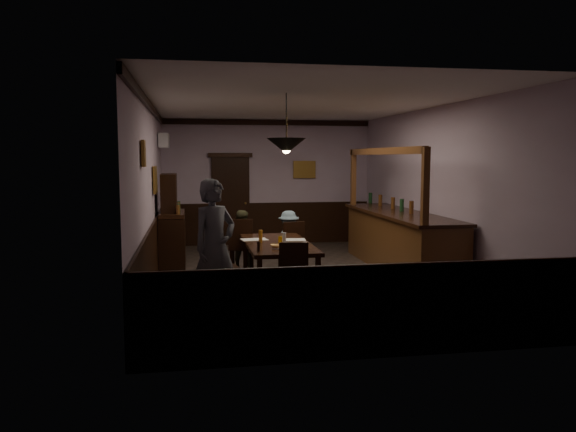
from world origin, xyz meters
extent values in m
cube|color=#2D2621|center=(0.00, 0.00, -0.01)|extent=(5.00, 8.00, 0.01)
cube|color=white|center=(0.00, 0.00, 3.00)|extent=(5.00, 8.00, 0.01)
cube|color=#AB93AA|center=(0.00, 4.00, 1.50)|extent=(5.00, 0.01, 3.00)
cube|color=#AB93AA|center=(0.00, -4.00, 1.50)|extent=(5.00, 0.01, 3.00)
cube|color=#AB93AA|center=(-2.50, 0.00, 1.50)|extent=(0.01, 8.00, 3.00)
cube|color=#AB93AA|center=(2.50, 0.00, 1.50)|extent=(0.01, 8.00, 3.00)
cube|color=black|center=(-0.49, -0.74, 0.72)|extent=(1.00, 2.20, 0.06)
cube|color=black|center=(-0.91, -1.76, 0.34)|extent=(0.07, 0.07, 0.69)
cube|color=black|center=(-0.07, -1.76, 0.34)|extent=(0.07, 0.07, 0.69)
cube|color=black|center=(-0.91, 0.28, 0.34)|extent=(0.07, 0.07, 0.69)
cube|color=black|center=(-0.07, 0.28, 0.34)|extent=(0.07, 0.07, 0.69)
cube|color=black|center=(-0.94, 0.61, 0.47)|extent=(0.51, 0.51, 0.05)
cube|color=black|center=(-0.98, 0.42, 0.75)|extent=(0.44, 0.12, 0.52)
cube|color=black|center=(-0.74, 0.75, 0.22)|extent=(0.04, 0.04, 0.45)
cube|color=black|center=(-1.08, 0.82, 0.22)|extent=(0.04, 0.04, 0.45)
cube|color=black|center=(-0.80, 0.40, 0.22)|extent=(0.04, 0.04, 0.45)
cube|color=black|center=(-1.15, 0.47, 0.22)|extent=(0.04, 0.04, 0.45)
cube|color=black|center=(-0.04, 0.61, 0.44)|extent=(0.47, 0.47, 0.05)
cube|color=black|center=(-0.01, 0.43, 0.70)|extent=(0.41, 0.10, 0.48)
cube|color=black|center=(0.09, 0.80, 0.21)|extent=(0.04, 0.04, 0.42)
cube|color=black|center=(-0.23, 0.75, 0.21)|extent=(0.04, 0.04, 0.42)
cube|color=black|center=(0.15, 0.47, 0.21)|extent=(0.04, 0.04, 0.42)
cube|color=black|center=(-0.18, 0.42, 0.21)|extent=(0.04, 0.04, 0.42)
cube|color=black|center=(-0.49, -2.14, 0.43)|extent=(0.47, 0.47, 0.05)
cube|color=black|center=(-0.46, -1.96, 0.69)|extent=(0.41, 0.10, 0.48)
cube|color=black|center=(-0.68, -2.27, 0.21)|extent=(0.04, 0.04, 0.41)
cube|color=black|center=(-0.36, -2.33, 0.21)|extent=(0.04, 0.04, 0.41)
cube|color=black|center=(-0.62, -1.95, 0.21)|extent=(0.04, 0.04, 0.41)
cube|color=black|center=(-0.30, -2.00, 0.21)|extent=(0.04, 0.04, 0.41)
cube|color=black|center=(-1.34, -0.94, 0.41)|extent=(0.44, 0.44, 0.05)
cube|color=black|center=(-1.51, -0.97, 0.65)|extent=(0.11, 0.38, 0.45)
cube|color=black|center=(-1.16, -1.06, 0.19)|extent=(0.04, 0.04, 0.39)
cube|color=black|center=(-1.22, -0.76, 0.19)|extent=(0.04, 0.04, 0.39)
cube|color=black|center=(-1.46, -1.12, 0.19)|extent=(0.04, 0.04, 0.39)
cube|color=black|center=(-1.52, -0.82, 0.19)|extent=(0.04, 0.04, 0.39)
imported|color=#545760|center=(-1.54, -1.99, 0.91)|extent=(0.79, 0.74, 1.82)
imported|color=#424127|center=(-0.94, 0.81, 0.56)|extent=(0.64, 0.55, 1.13)
imported|color=slate|center=(-0.04, 0.81, 0.55)|extent=(0.77, 0.52, 1.10)
cube|color=silver|center=(-0.82, -0.38, 0.75)|extent=(0.46, 0.36, 0.01)
cube|color=silver|center=(-0.21, -0.51, 0.75)|extent=(0.45, 0.34, 0.01)
cube|color=#FFC05D|center=(-0.56, -0.97, 0.75)|extent=(0.15, 0.15, 0.00)
cylinder|color=white|center=(-0.22, -1.27, 0.76)|extent=(0.15, 0.15, 0.01)
imported|color=white|center=(-0.16, -1.31, 0.80)|extent=(0.08, 0.08, 0.07)
cylinder|color=white|center=(-0.55, -1.29, 0.76)|extent=(0.22, 0.22, 0.01)
torus|color=#C68C47|center=(-0.61, -1.32, 0.79)|extent=(0.13, 0.13, 0.04)
torus|color=#C68C47|center=(-0.50, -1.21, 0.79)|extent=(0.13, 0.13, 0.04)
cylinder|color=yellow|center=(-0.47, -0.87, 0.81)|extent=(0.07, 0.07, 0.12)
cylinder|color=#BF721E|center=(-0.76, -0.69, 0.85)|extent=(0.06, 0.06, 0.20)
cylinder|color=silver|center=(-0.38, -0.69, 0.82)|extent=(0.06, 0.06, 0.15)
cylinder|color=black|center=(-0.89, -1.49, 0.82)|extent=(0.04, 0.04, 0.14)
cube|color=black|center=(-2.20, 1.54, 0.48)|extent=(0.48, 1.35, 0.96)
cube|color=black|center=(-2.20, 1.54, 1.01)|extent=(0.46, 1.30, 0.08)
cube|color=black|center=(-2.25, 1.54, 1.40)|extent=(0.29, 0.87, 0.77)
cube|color=#553216|center=(2.00, 0.42, 0.52)|extent=(0.85, 3.95, 1.03)
cube|color=black|center=(1.98, 0.42, 1.05)|extent=(0.94, 4.04, 0.06)
cube|color=#553216|center=(1.62, 0.42, 2.21)|extent=(0.10, 3.85, 0.12)
cube|color=#553216|center=(1.62, -1.46, 1.64)|extent=(0.10, 0.10, 1.22)
cube|color=#553216|center=(1.62, 2.30, 1.64)|extent=(0.10, 0.10, 1.22)
cube|color=black|center=(-0.90, 3.95, 1.05)|extent=(0.90, 0.06, 2.10)
cube|color=white|center=(-2.38, 2.90, 2.45)|extent=(0.20, 0.85, 0.30)
cube|color=olive|center=(-2.46, -1.60, 2.15)|extent=(0.04, 0.28, 0.36)
cube|color=olive|center=(-2.46, 0.80, 1.70)|extent=(0.04, 0.62, 0.48)
cube|color=olive|center=(0.90, 3.96, 1.80)|extent=(0.55, 0.04, 0.42)
cylinder|color=black|center=(-0.49, -1.54, 2.63)|extent=(0.02, 0.02, 0.74)
cone|color=black|center=(-0.49, -1.54, 2.26)|extent=(0.56, 0.56, 0.22)
sphere|color=#FFD88C|center=(-0.49, -1.54, 2.21)|extent=(0.12, 0.12, 0.12)
cylinder|color=#BF8C3F|center=(0.10, 1.84, 2.65)|extent=(0.02, 0.02, 0.70)
cone|color=#BF8C3F|center=(0.10, 1.84, 2.30)|extent=(0.20, 0.20, 0.22)
sphere|color=#FFD88C|center=(0.10, 1.84, 2.25)|extent=(0.12, 0.12, 0.12)
cylinder|color=#BF8C3F|center=(0.30, 3.05, 2.65)|extent=(0.02, 0.02, 0.70)
cone|color=#BF8C3F|center=(0.30, 3.05, 2.30)|extent=(0.20, 0.20, 0.22)
sphere|color=#FFD88C|center=(0.30, 3.05, 2.25)|extent=(0.12, 0.12, 0.12)
camera|label=1|loc=(-1.85, -9.45, 2.10)|focal=35.00mm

